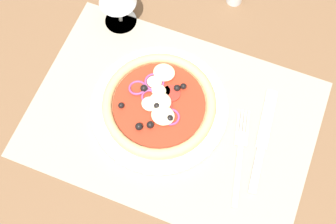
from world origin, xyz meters
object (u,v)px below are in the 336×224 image
Objects in this scene: plate at (159,108)px; fork at (240,151)px; pizza at (159,104)px; knife at (263,138)px.

plate is 16.51cm from fork.
plate is at bearing 69.05° from fork.
pizza is 19.56cm from knife.
plate reaches higher than fork.
plate is 1.22× the size of pizza.
pizza is at bearing 68.81° from fork.
pizza is at bearing 113.65° from plate.
plate is 1.41× the size of fork.
knife is (19.39, 1.33, -0.25)cm from plate.
pizza is at bearing 87.58° from knife.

